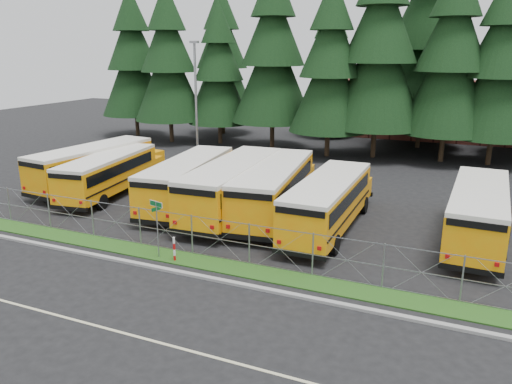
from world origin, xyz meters
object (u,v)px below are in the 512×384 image
street_sign (157,217)px  light_standard (196,101)px  bus_1 (112,175)px  bus_6 (330,204)px  bus_0 (97,166)px  striped_bollard (174,249)px  bus_5 (275,190)px  bus_4 (236,187)px  bus_3 (190,182)px  bus_east (478,214)px

street_sign → light_standard: (-7.79, 17.30, 3.47)m
bus_1 → bus_6: bus_6 is taller
bus_0 → bus_1: size_ratio=1.07×
bus_6 → striped_bollard: 8.91m
bus_5 → bus_6: 3.79m
bus_0 → bus_4: 11.72m
bus_1 → bus_6: (15.31, -0.82, 0.07)m
bus_3 → bus_5: bearing=-4.9°
bus_0 → bus_east: 24.98m
bus_east → street_sign: 15.99m
bus_1 → street_sign: 11.89m
bus_1 → light_standard: bearing=75.1°
bus_0 → light_standard: 9.84m
light_standard → bus_5: bearing=-41.1°
bus_3 → bus_4: 3.31m
bus_3 → bus_6: size_ratio=1.01×
bus_1 → bus_4: size_ratio=0.88×
bus_5 → street_sign: 8.57m
bus_5 → light_standard: size_ratio=1.17×
bus_1 → street_sign: size_ratio=3.78×
bus_0 → bus_4: bus_4 is taller
bus_6 → street_sign: size_ratio=3.98×
street_sign → bus_3: bearing=110.2°
bus_6 → bus_east: 7.47m
bus_4 → bus_6: bus_4 is taller
bus_5 → street_sign: bus_5 is taller
bus_4 → bus_east: bus_4 is taller
bus_east → bus_0: bearing=180.0°
bus_5 → street_sign: (-2.74, -8.11, 0.48)m
bus_0 → street_sign: bearing=-32.4°
bus_3 → bus_5: size_ratio=0.95×
street_sign → light_standard: light_standard is taller
bus_0 → light_standard: size_ratio=1.12×
bus_4 → bus_6: bearing=-9.7°
bus_3 → street_sign: size_ratio=4.03×
bus_east → street_sign: (-13.71, -8.22, 0.56)m
bus_1 → bus_east: bus_east is taller
bus_1 → bus_4: 9.35m
bus_east → striped_bollard: bearing=-145.3°
bus_5 → bus_east: bus_5 is taller
bus_0 → bus_5: (14.00, -0.91, 0.07)m
bus_0 → bus_3: 8.42m
bus_0 → bus_1: (2.29, -1.24, -0.09)m
bus_4 → striped_bollard: 7.74m
bus_3 → bus_east: (16.62, 0.31, -0.01)m
bus_east → striped_bollard: bus_east is taller
bus_0 → striped_bollard: bus_0 is taller
bus_6 → striped_bollard: size_ratio=9.33×
bus_4 → bus_east: 13.34m
striped_bollard → bus_5: bearing=77.3°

